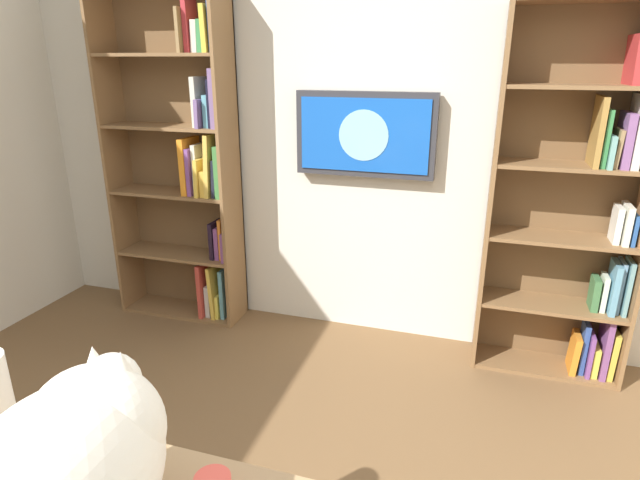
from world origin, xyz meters
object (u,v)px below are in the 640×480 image
(cat, at_px, (73,466))
(bookshelf_left, at_px, (585,202))
(wall_mounted_tv, at_px, (365,135))
(bookshelf_right, at_px, (187,163))

(cat, bearing_deg, bookshelf_left, -118.14)
(wall_mounted_tv, bearing_deg, cat, 89.38)
(bookshelf_left, bearing_deg, bookshelf_right, -0.02)
(bookshelf_left, xyz_separation_m, wall_mounted_tv, (1.21, -0.08, 0.29))
(bookshelf_right, xyz_separation_m, cat, (-1.13, 2.31, -0.11))
(bookshelf_left, relative_size, bookshelf_right, 0.91)
(bookshelf_right, xyz_separation_m, wall_mounted_tv, (-1.16, -0.08, 0.22))
(wall_mounted_tv, relative_size, cat, 1.40)
(bookshelf_left, height_order, bookshelf_right, bookshelf_right)
(bookshelf_right, height_order, cat, bookshelf_right)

